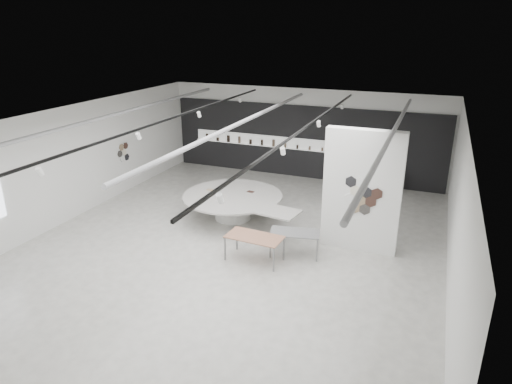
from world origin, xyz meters
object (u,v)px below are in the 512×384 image
at_px(partition_column, 362,192).
at_px(sample_table_stone, 295,234).
at_px(sample_table_wood, 254,238).
at_px(kitchen_counter, 377,179).
at_px(display_island, 234,203).

bearing_deg(partition_column, sample_table_stone, -146.23).
height_order(sample_table_wood, kitchen_counter, kitchen_counter).
bearing_deg(sample_table_stone, display_island, 147.46).
distance_m(partition_column, kitchen_counter, 5.68).
bearing_deg(kitchen_counter, sample_table_wood, -101.62).
bearing_deg(kitchen_counter, display_island, -123.78).
bearing_deg(display_island, sample_table_stone, -23.67).
bearing_deg(sample_table_stone, partition_column, 33.77).
relative_size(partition_column, kitchen_counter, 2.21).
bearing_deg(sample_table_stone, kitchen_counter, 77.90).
bearing_deg(display_island, partition_column, 0.58).
height_order(partition_column, kitchen_counter, partition_column).
relative_size(partition_column, sample_table_stone, 2.38).
distance_m(sample_table_stone, kitchen_counter, 6.75).
bearing_deg(kitchen_counter, partition_column, -81.59).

